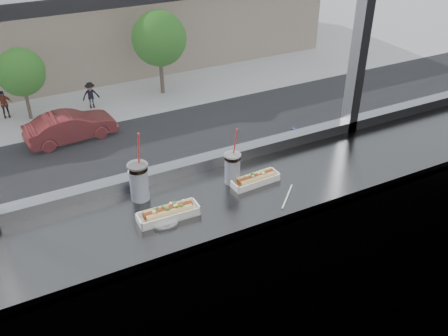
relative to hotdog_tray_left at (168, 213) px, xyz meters
name	(u,v)px	position (x,y,z in m)	size (l,w,h in m)	color
wall_back_lower	(199,250)	(0.29, 0.32, -0.58)	(6.00, 6.00, 0.00)	black
counter	(220,201)	(0.29, 0.05, -0.06)	(6.00, 0.55, 0.06)	#535353
counter_fascia	(244,312)	(0.29, -0.21, -0.58)	(6.00, 0.04, 1.04)	#535353
hotdog_tray_left	(168,213)	(0.00, 0.00, 0.00)	(0.28, 0.10, 0.07)	white
hotdog_tray_right	(256,179)	(0.49, 0.06, 0.00)	(0.25, 0.10, 0.06)	white
soda_cup_left	(139,180)	(-0.06, 0.20, 0.08)	(0.10, 0.10, 0.36)	white
soda_cup_right	(232,167)	(0.39, 0.13, 0.06)	(0.08, 0.08, 0.31)	white
loose_straw	(287,196)	(0.56, -0.11, -0.02)	(0.01, 0.01, 0.20)	white
wrapper	(166,223)	(-0.03, -0.05, -0.01)	(0.11, 0.08, 0.03)	silver
street_asphalt	(30,188)	(0.29, 20.32, -12.10)	(80.00, 10.00, 0.06)	black
far_sidewalk	(8,123)	(0.29, 28.32, -12.11)	(80.00, 6.00, 0.04)	#BEBEBE
car_far_b	(70,122)	(3.25, 24.32, -10.97)	(6.58, 2.74, 2.19)	maroon
car_near_c	(51,213)	(0.66, 16.32, -11.04)	(6.20, 2.58, 2.07)	maroon
car_near_d	(187,177)	(6.83, 16.32, -11.12)	(5.69, 2.37, 1.90)	white
car_near_e	(345,133)	(16.00, 16.32, -10.98)	(6.51, 2.71, 2.17)	#5662B7
pedestrian_b	(3,102)	(0.32, 29.19, -11.05)	(0.92, 0.69, 2.07)	#66605B
pedestrian_c	(90,93)	(5.38, 28.13, -11.06)	(0.91, 0.68, 2.05)	#66605B
tree_center	(21,72)	(1.61, 28.32, -9.12)	(2.84, 2.84, 4.43)	#47382B
tree_right	(159,39)	(10.27, 28.32, -8.36)	(3.56, 3.56, 5.56)	#47382B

